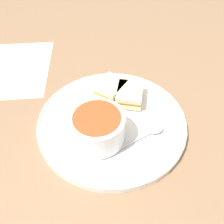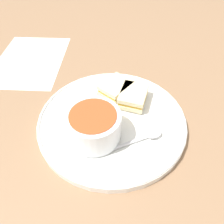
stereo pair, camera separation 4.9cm
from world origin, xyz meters
The scene contains 7 objects.
ground_plane centered at (0.00, 0.00, 0.00)m, with size 2.40×2.40×0.00m, color #8E6B4C.
plate centered at (0.00, 0.00, 0.01)m, with size 0.34×0.34×0.02m.
soup_bowl centered at (-0.04, -0.05, 0.05)m, with size 0.11×0.11×0.06m.
spoon centered at (0.08, -0.05, 0.03)m, with size 0.11×0.06×0.01m.
sandwich_half_near centered at (0.05, 0.06, 0.04)m, with size 0.08×0.09×0.03m.
sandwich_half_far centered at (0.01, 0.09, 0.04)m, with size 0.10×0.10×0.03m.
menu_sheet centered at (-0.27, 0.26, 0.00)m, with size 0.21×0.30×0.00m.
Camera 1 is at (-0.04, -0.33, 0.39)m, focal length 35.00 mm.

